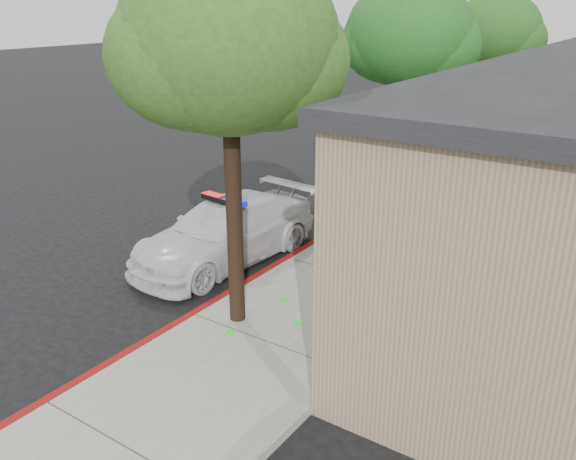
% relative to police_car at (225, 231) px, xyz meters
% --- Properties ---
extents(ground, '(120.00, 120.00, 0.00)m').
position_rel_police_car_xyz_m(ground, '(1.17, -2.42, -0.68)').
color(ground, black).
rests_on(ground, ground).
extents(sidewalk, '(3.20, 60.00, 0.15)m').
position_rel_police_car_xyz_m(sidewalk, '(2.77, 0.58, -0.60)').
color(sidewalk, gray).
rests_on(sidewalk, ground).
extents(red_curb, '(0.14, 60.00, 0.16)m').
position_rel_police_car_xyz_m(red_curb, '(1.23, 0.58, -0.60)').
color(red_curb, maroon).
rests_on(red_curb, ground).
extents(police_car, '(2.30, 4.78, 1.46)m').
position_rel_police_car_xyz_m(police_car, '(0.00, 0.00, 0.00)').
color(police_car, silver).
rests_on(police_car, ground).
extents(fire_hydrant, '(0.45, 0.39, 0.78)m').
position_rel_police_car_xyz_m(fire_hydrant, '(2.20, 1.15, -0.13)').
color(fire_hydrant, white).
rests_on(fire_hydrant, sidewalk).
extents(street_tree_near, '(3.32, 3.39, 6.08)m').
position_rel_police_car_xyz_m(street_tree_near, '(2.02, -2.09, 4.01)').
color(street_tree_near, black).
rests_on(street_tree_near, sidewalk).
extents(street_tree_mid, '(3.22, 3.02, 5.77)m').
position_rel_police_car_xyz_m(street_tree_mid, '(1.92, 4.73, 3.82)').
color(street_tree_mid, black).
rests_on(street_tree_mid, sidewalk).
extents(street_tree_far, '(3.13, 2.90, 5.49)m').
position_rel_police_car_xyz_m(street_tree_far, '(1.90, 11.90, 3.60)').
color(street_tree_far, black).
rests_on(street_tree_far, sidewalk).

